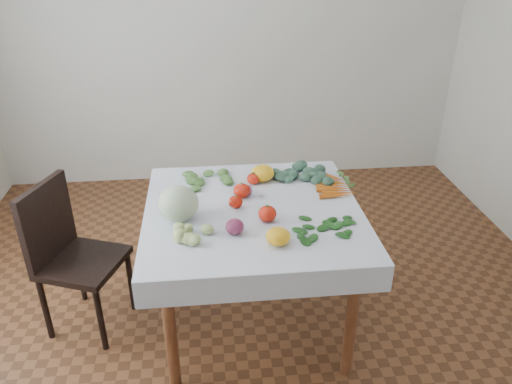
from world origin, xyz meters
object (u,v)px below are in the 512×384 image
cabbage (178,203)px  chair (68,249)px  table (253,226)px  heirloom_back (263,173)px  carrot_bunch (334,185)px

cabbage → chair: bearing=164.4°
table → chair: 1.03m
chair → cabbage: 0.74m
heirloom_back → carrot_bunch: (0.39, -0.13, -0.03)m
chair → table: bearing=-6.3°
carrot_bunch → cabbage: bearing=-163.0°
carrot_bunch → heirloom_back: bearing=161.6°
chair → carrot_bunch: (1.49, 0.09, 0.27)m
table → heirloom_back: heirloom_back is taller
heirloom_back → carrot_bunch: bearing=-18.4°
table → chair: size_ratio=1.14×
cabbage → table: bearing=9.6°
chair → cabbage: size_ratio=4.38×
chair → heirloom_back: (1.10, 0.22, 0.30)m
cabbage → carrot_bunch: bearing=17.0°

